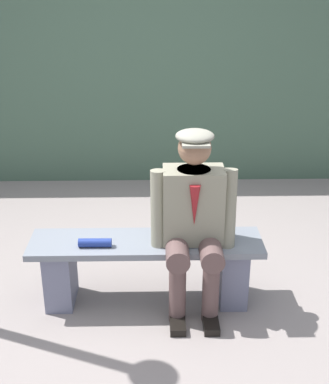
{
  "coord_description": "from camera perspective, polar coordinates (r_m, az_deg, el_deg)",
  "views": [
    {
      "loc": [
        -0.06,
        3.08,
        2.14
      ],
      "look_at": [
        -0.12,
        0.0,
        0.81
      ],
      "focal_mm": 49.28,
      "sensor_mm": 36.0,
      "label": 1
    }
  ],
  "objects": [
    {
      "name": "ground_plane",
      "position": [
        3.75,
        -1.92,
        -11.5
      ],
      "size": [
        30.0,
        30.0,
        0.0
      ],
      "primitive_type": "plane",
      "color": "gray"
    },
    {
      "name": "bench",
      "position": [
        3.59,
        -1.98,
        -7.72
      ],
      "size": [
        1.55,
        0.38,
        0.46
      ],
      "color": "slate",
      "rests_on": "ground"
    },
    {
      "name": "seated_man",
      "position": [
        3.37,
        3.16,
        -2.68
      ],
      "size": [
        0.56,
        0.53,
        1.23
      ],
      "color": "gray",
      "rests_on": "ground"
    },
    {
      "name": "rolled_magazine",
      "position": [
        3.45,
        -7.53,
        -5.47
      ],
      "size": [
        0.21,
        0.06,
        0.06
      ],
      "primitive_type": "cylinder",
      "rotation": [
        0.0,
        1.57,
        -0.01
      ],
      "color": "navy",
      "rests_on": "bench"
    },
    {
      "name": "stadium_wall",
      "position": [
        5.55,
        -1.81,
        11.26
      ],
      "size": [
        12.0,
        0.24,
        1.97
      ],
      "primitive_type": "cube",
      "color": "#3E5746",
      "rests_on": "ground"
    }
  ]
}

